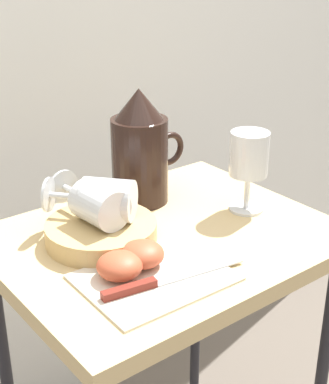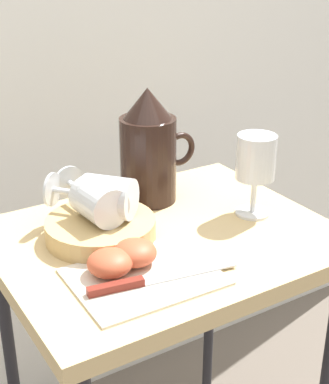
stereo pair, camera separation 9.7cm
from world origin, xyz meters
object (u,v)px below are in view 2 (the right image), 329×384
Objects in this scene: pitcher at (149,156)px; apple_half_right at (135,253)px; wine_glass_tipped_near at (97,201)px; table at (164,273)px; apple_half_left at (110,263)px; wine_glass_upright at (256,162)px; basket_tray at (101,229)px; knife at (142,282)px; wine_glass_tipped_far at (106,197)px.

pitcher is 3.18× the size of apple_half_right.
apple_half_right is at bearing -86.15° from wine_glass_tipped_near.
pitcher reaches higher than table.
pitcher is 0.29m from apple_half_left.
basket_tray is at bearing 167.56° from wine_glass_upright.
knife is at bearing -160.46° from wine_glass_upright.
knife is at bearing -95.22° from basket_tray.
pitcher reaches higher than knife.
knife is at bearing -63.05° from apple_half_left.
apple_half_left is at bearing -107.86° from wine_glass_tipped_near.
wine_glass_tipped_near is 0.13m from apple_half_left.
knife reaches higher than table.
knife is at bearing -122.37° from pitcher.
table is at bearing -110.09° from pitcher.
pitcher reaches higher than wine_glass_tipped_far.
wine_glass_tipped_far reaches higher than table.
wine_glass_tipped_far is 0.19m from knife.
wine_glass_tipped_far is (-0.14, -0.09, -0.02)m from pitcher.
wine_glass_tipped_near reaches higher than apple_half_right.
basket_tray is 0.06m from wine_glass_tipped_far.
knife is (-0.03, -0.17, -0.06)m from wine_glass_tipped_far.
wine_glass_upright reaches higher than wine_glass_tipped_near.
wine_glass_tipped_far is at bearing 165.33° from wine_glass_upright.
wine_glass_upright is 0.65× the size of knife.
knife is (-0.02, -0.17, -0.01)m from basket_tray.
apple_half_right is at bearing -125.46° from pitcher.
wine_glass_tipped_near is (-0.00, 0.00, 0.05)m from basket_tray.
apple_half_left reaches higher than table.
basket_tray is at bearing -147.87° from pitcher.
pitcher is 0.32m from knife.
basket_tray is at bearing 92.85° from apple_half_right.
basket_tray reaches higher than table.
wine_glass_upright is at bearing -14.67° from wine_glass_tipped_far.
apple_half_left reaches higher than knife.
table is at bearing 174.77° from wine_glass_upright.
knife is at bearing -133.30° from table.
table is 0.26m from wine_glass_upright.
pitcher is at bearing 32.80° from wine_glass_tipped_far.
wine_glass_upright is 0.29m from apple_half_right.
wine_glass_tipped_near is at bearing 120.16° from basket_tray.
basket_tray is 2.69× the size of apple_half_left.
wine_glass_tipped_far is at bearing 65.55° from apple_half_left.
knife is at bearing -109.68° from apple_half_right.
table is at bearing -24.52° from basket_tray.
basket_tray reaches higher than knife.
wine_glass_upright reaches higher than table.
pitcher is 1.42× the size of wine_glass_tipped_far.
basket_tray is at bearing -59.84° from wine_glass_tipped_near.
wine_glass_tipped_far is at bearing -147.20° from pitcher.
wine_glass_tipped_far reaches higher than wine_glass_tipped_near.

